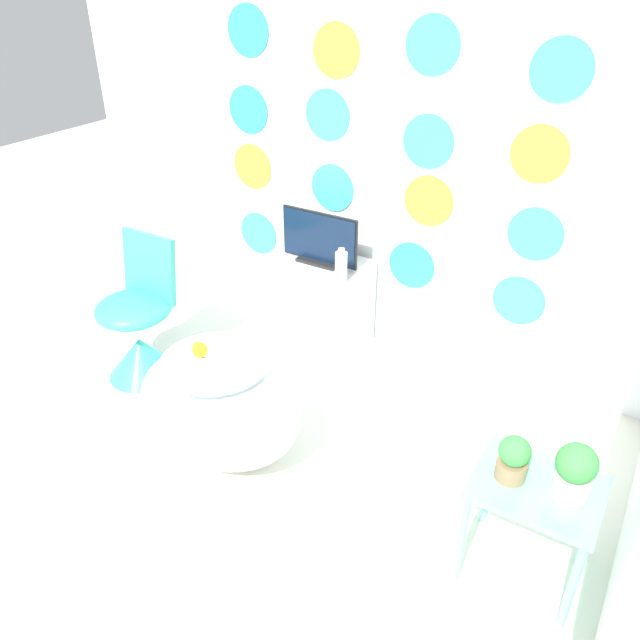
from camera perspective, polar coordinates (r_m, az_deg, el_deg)
The scene contains 11 objects.
ground_plane at distance 2.77m, azimuth -18.66°, elevation -22.57°, with size 12.00×12.00×0.00m, color silver.
wall_back_dotted at distance 3.54m, azimuth 5.63°, elevation 16.77°, with size 4.29×0.05×2.60m.
bathtub at distance 3.04m, azimuth -9.16°, elevation -7.69°, with size 0.84×0.62×0.55m.
rubber_duck at distance 2.88m, azimuth -10.98°, elevation -2.63°, with size 0.07×0.08×0.09m.
chair at distance 3.69m, azimuth -16.19°, elevation -1.10°, with size 0.42×0.42×0.82m.
tv_cabinet at distance 3.82m, azimuth -0.08°, elevation 1.50°, with size 0.56×0.41×0.56m.
tv at distance 3.63m, azimuth -0.07°, elevation 7.25°, with size 0.49×0.12×0.31m.
vase at distance 3.43m, azimuth 1.94°, elevation 4.89°, with size 0.07×0.07×0.20m.
side_table at distance 2.55m, azimuth 19.01°, elevation -15.38°, with size 0.46×0.38×0.46m.
potted_plant_left at distance 2.43m, azimuth 17.26°, elevation -11.99°, with size 0.12×0.12×0.19m.
potted_plant_right at distance 2.42m, azimuth 22.30°, elevation -12.57°, with size 0.15×0.15×0.22m.
Camera 1 is at (1.49, -0.88, 2.16)m, focal length 35.00 mm.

